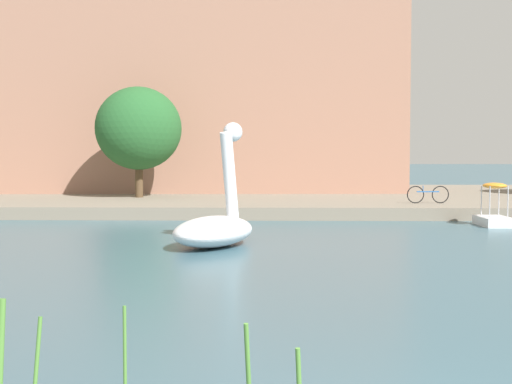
{
  "coord_description": "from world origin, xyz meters",
  "views": [
    {
      "loc": [
        -1.06,
        -4.18,
        2.26
      ],
      "look_at": [
        -1.55,
        15.94,
        1.26
      ],
      "focal_mm": 47.8,
      "sensor_mm": 36.0,
      "label": 1
    }
  ],
  "objects_px": {
    "pedal_boat_orange": "(494,212)",
    "bicycle_parked": "(428,194)",
    "swan_boat": "(215,224)",
    "tree_sapling_by_fence": "(139,129)"
  },
  "relations": [
    {
      "from": "pedal_boat_orange",
      "to": "bicycle_parked",
      "type": "relative_size",
      "value": 1.06
    },
    {
      "from": "swan_boat",
      "to": "bicycle_parked",
      "type": "height_order",
      "value": "swan_boat"
    },
    {
      "from": "pedal_boat_orange",
      "to": "bicycle_parked",
      "type": "height_order",
      "value": "pedal_boat_orange"
    },
    {
      "from": "swan_boat",
      "to": "tree_sapling_by_fence",
      "type": "height_order",
      "value": "tree_sapling_by_fence"
    },
    {
      "from": "tree_sapling_by_fence",
      "to": "bicycle_parked",
      "type": "bearing_deg",
      "value": -17.02
    },
    {
      "from": "pedal_boat_orange",
      "to": "bicycle_parked",
      "type": "xyz_separation_m",
      "value": [
        -1.24,
        4.24,
        0.37
      ]
    },
    {
      "from": "swan_boat",
      "to": "tree_sapling_by_fence",
      "type": "xyz_separation_m",
      "value": [
        -4.61,
        13.44,
        3.04
      ]
    },
    {
      "from": "tree_sapling_by_fence",
      "to": "bicycle_parked",
      "type": "xyz_separation_m",
      "value": [
        12.23,
        -3.74,
        -2.78
      ]
    },
    {
      "from": "swan_boat",
      "to": "pedal_boat_orange",
      "type": "xyz_separation_m",
      "value": [
        8.87,
        5.46,
        -0.12
      ]
    },
    {
      "from": "pedal_boat_orange",
      "to": "swan_boat",
      "type": "bearing_deg",
      "value": -148.4
    }
  ]
}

